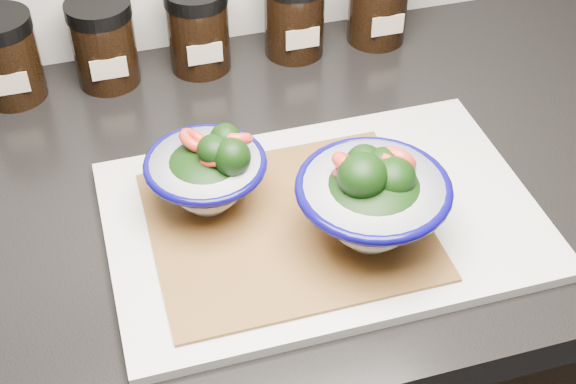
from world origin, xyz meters
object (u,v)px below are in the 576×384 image
object	(u,v)px
spice_jar_b	(104,43)
bowl_right	(373,198)
spice_jar_c	(198,29)
spice_jar_d	(294,15)
spice_jar_e	(378,2)
cutting_board	(323,218)
spice_jar_a	(6,57)
bowl_left	(210,172)

from	to	relation	value
spice_jar_b	bowl_right	bearing A→B (deg)	-59.57
spice_jar_c	spice_jar_d	xyz separation A→B (m)	(0.13, 0.00, 0.00)
spice_jar_b	spice_jar_e	size ratio (longest dim) A/B	1.00
spice_jar_c	spice_jar_e	bearing A→B (deg)	0.00
cutting_board	spice_jar_c	bearing A→B (deg)	100.94
spice_jar_a	spice_jar_c	size ratio (longest dim) A/B	1.00
bowl_left	spice_jar_e	distance (m)	0.41
cutting_board	spice_jar_d	xyz separation A→B (m)	(0.07, 0.33, 0.05)
bowl_left	spice_jar_c	distance (m)	0.29
spice_jar_c	spice_jar_d	distance (m)	0.13
spice_jar_b	spice_jar_d	bearing A→B (deg)	0.00
spice_jar_d	spice_jar_a	bearing A→B (deg)	180.00
bowl_right	spice_jar_a	xyz separation A→B (m)	(-0.34, 0.37, -0.01)
spice_jar_c	bowl_right	bearing A→B (deg)	-75.24
bowl_left	spice_jar_d	world-z (taller)	spice_jar_d
cutting_board	bowl_left	world-z (taller)	bowl_left
spice_jar_a	spice_jar_b	world-z (taller)	same
spice_jar_c	spice_jar_a	bearing A→B (deg)	180.00
bowl_right	spice_jar_a	bearing A→B (deg)	132.19
bowl_right	spice_jar_d	world-z (taller)	bowl_right
bowl_left	spice_jar_c	size ratio (longest dim) A/B	1.13
bowl_left	spice_jar_b	xyz separation A→B (m)	(-0.08, 0.28, -0.00)
bowl_left	spice_jar_d	bearing A→B (deg)	58.31
cutting_board	bowl_right	size ratio (longest dim) A/B	2.93
spice_jar_d	spice_jar_b	bearing A→B (deg)	180.00
bowl_left	spice_jar_c	xyz separation A→B (m)	(0.04, 0.28, -0.00)
spice_jar_e	spice_jar_c	bearing A→B (deg)	180.00
spice_jar_a	spice_jar_b	distance (m)	0.12
spice_jar_c	spice_jar_e	size ratio (longest dim) A/B	1.00
cutting_board	spice_jar_a	distance (m)	0.45
bowl_right	spice_jar_a	size ratio (longest dim) A/B	1.36
cutting_board	bowl_right	world-z (taller)	bowl_right
bowl_right	spice_jar_a	distance (m)	0.50
bowl_left	spice_jar_b	world-z (taller)	spice_jar_b
spice_jar_c	spice_jar_b	bearing A→B (deg)	180.00
spice_jar_c	spice_jar_e	world-z (taller)	same
cutting_board	spice_jar_d	size ratio (longest dim) A/B	3.98
bowl_left	spice_jar_d	distance (m)	0.33
spice_jar_c	spice_jar_e	xyz separation A→B (m)	(0.25, 0.00, 0.00)
bowl_left	bowl_right	world-z (taller)	bowl_right
spice_jar_e	spice_jar_d	bearing A→B (deg)	180.00
spice_jar_b	cutting_board	bearing A→B (deg)	-60.71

